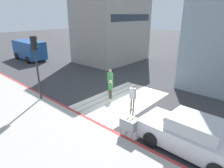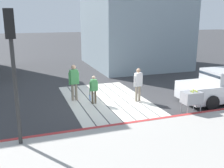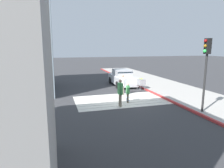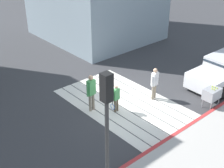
# 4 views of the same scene
# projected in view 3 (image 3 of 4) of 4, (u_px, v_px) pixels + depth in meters

# --- Properties ---
(ground_plane) EXTENTS (120.00, 120.00, 0.00)m
(ground_plane) POSITION_uv_depth(u_px,v_px,m) (120.00, 100.00, 14.31)
(ground_plane) COLOR #38383A
(crosswalk_stripes) EXTENTS (6.40, 3.80, 0.01)m
(crosswalk_stripes) POSITION_uv_depth(u_px,v_px,m) (120.00, 100.00, 14.31)
(crosswalk_stripes) COLOR silver
(crosswalk_stripes) RESTS_ON ground
(sidewalk_west) EXTENTS (4.80, 40.00, 0.12)m
(sidewalk_west) POSITION_uv_depth(u_px,v_px,m) (187.00, 94.00, 15.83)
(sidewalk_west) COLOR #ADA8A0
(sidewalk_west) RESTS_ON ground
(curb_painted) EXTENTS (0.16, 40.00, 0.13)m
(curb_painted) POSITION_uv_depth(u_px,v_px,m) (160.00, 96.00, 15.19)
(curb_painted) COLOR #BC3333
(curb_painted) RESTS_ON ground
(building_far_south) EXTENTS (8.00, 7.04, 10.15)m
(building_far_south) POSITION_uv_depth(u_px,v_px,m) (0.00, 30.00, 15.91)
(building_far_south) COLOR #8C9EA8
(building_far_south) RESTS_ON ground
(car_parked_near_curb) EXTENTS (2.06, 4.34, 1.57)m
(car_parked_near_curb) POSITION_uv_depth(u_px,v_px,m) (122.00, 78.00, 19.77)
(car_parked_near_curb) COLOR white
(car_parked_near_curb) RESTS_ON ground
(traffic_light_corner) EXTENTS (0.39, 0.28, 4.24)m
(traffic_light_corner) POSITION_uv_depth(u_px,v_px,m) (206.00, 61.00, 10.88)
(traffic_light_corner) COLOR #2D2D2D
(traffic_light_corner) RESTS_ON ground
(tennis_ball_cart) EXTENTS (0.56, 0.80, 1.02)m
(tennis_ball_cart) POSITION_uv_depth(u_px,v_px,m) (141.00, 82.00, 17.65)
(tennis_ball_cart) COLOR #99999E
(tennis_ball_cart) RESTS_ON ground
(pedestrian_adult_lead) EXTENTS (0.24, 0.48, 1.64)m
(pedestrian_adult_lead) POSITION_uv_depth(u_px,v_px,m) (123.00, 83.00, 15.62)
(pedestrian_adult_lead) COLOR gray
(pedestrian_adult_lead) RESTS_ON ground
(pedestrian_adult_trailing) EXTENTS (0.26, 0.52, 1.78)m
(pedestrian_adult_trailing) POSITION_uv_depth(u_px,v_px,m) (120.00, 91.00, 12.56)
(pedestrian_adult_trailing) COLOR gray
(pedestrian_adult_trailing) RESTS_ON ground
(pedestrian_child_with_racket) EXTENTS (0.28, 0.41, 1.36)m
(pedestrian_child_with_racket) POSITION_uv_depth(u_px,v_px,m) (128.00, 92.00, 13.55)
(pedestrian_child_with_racket) COLOR brown
(pedestrian_child_with_racket) RESTS_ON ground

